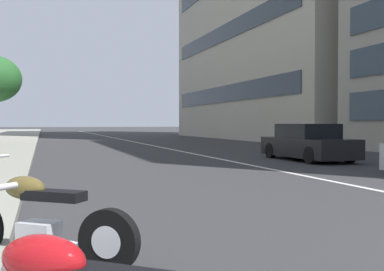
% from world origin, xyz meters
% --- Properties ---
extents(lane_centre_stripe, '(110.00, 0.16, 0.01)m').
position_xyz_m(lane_centre_stripe, '(35.00, 0.00, 0.00)').
color(lane_centre_stripe, silver).
rests_on(lane_centre_stripe, ground).
extents(motorcycle_nearest_camera, '(1.44, 1.83, 1.47)m').
position_xyz_m(motorcycle_nearest_camera, '(2.69, 6.84, 0.43)').
color(motorcycle_nearest_camera, black).
rests_on(motorcycle_nearest_camera, ground).
extents(car_far_down_avenue, '(4.52, 1.83, 1.41)m').
position_xyz_m(car_far_down_avenue, '(13.43, -2.99, 0.66)').
color(car_far_down_avenue, black).
rests_on(car_far_down_avenue, ground).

